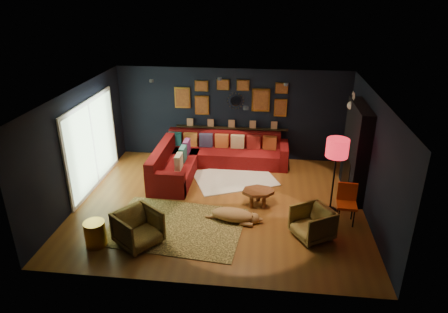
# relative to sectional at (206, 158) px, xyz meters

# --- Properties ---
(floor) EXTENTS (6.50, 6.50, 0.00)m
(floor) POSITION_rel_sectional_xyz_m (0.61, -1.81, -0.32)
(floor) COLOR brown
(floor) RESTS_ON ground
(room_walls) EXTENTS (6.50, 6.50, 6.50)m
(room_walls) POSITION_rel_sectional_xyz_m (0.61, -1.81, 1.27)
(room_walls) COLOR black
(room_walls) RESTS_ON ground
(sectional) EXTENTS (3.41, 2.69, 0.86)m
(sectional) POSITION_rel_sectional_xyz_m (0.00, 0.00, 0.00)
(sectional) COLOR #690807
(sectional) RESTS_ON ground
(ledge) EXTENTS (3.20, 0.12, 0.04)m
(ledge) POSITION_rel_sectional_xyz_m (0.61, 0.87, 0.60)
(ledge) COLOR black
(ledge) RESTS_ON room_walls
(gallery_wall) EXTENTS (3.15, 0.04, 1.02)m
(gallery_wall) POSITION_rel_sectional_xyz_m (0.60, 0.91, 1.48)
(gallery_wall) COLOR #C3872D
(gallery_wall) RESTS_ON room_walls
(sunburst_mirror) EXTENTS (0.47, 0.16, 0.47)m
(sunburst_mirror) POSITION_rel_sectional_xyz_m (0.71, 0.91, 1.38)
(sunburst_mirror) COLOR silver
(sunburst_mirror) RESTS_ON room_walls
(fireplace) EXTENTS (0.31, 1.60, 2.20)m
(fireplace) POSITION_rel_sectional_xyz_m (3.71, -0.91, 0.70)
(fireplace) COLOR black
(fireplace) RESTS_ON ground
(deer_head) EXTENTS (0.50, 0.28, 0.45)m
(deer_head) POSITION_rel_sectional_xyz_m (3.75, -0.41, 1.73)
(deer_head) COLOR white
(deer_head) RESTS_ON fireplace
(sliding_door) EXTENTS (0.06, 2.80, 2.20)m
(sliding_door) POSITION_rel_sectional_xyz_m (-2.60, -1.21, 0.78)
(sliding_door) COLOR white
(sliding_door) RESTS_ON ground
(ceiling_spots) EXTENTS (3.30, 2.50, 0.06)m
(ceiling_spots) POSITION_rel_sectional_xyz_m (0.61, -1.01, 2.24)
(ceiling_spots) COLOR black
(ceiling_spots) RESTS_ON room_walls
(shag_rug) EXTENTS (2.42, 2.14, 0.03)m
(shag_rug) POSITION_rel_sectional_xyz_m (0.83, -0.51, -0.31)
(shag_rug) COLOR white
(shag_rug) RESTS_ON ground
(leopard_rug) EXTENTS (2.94, 2.23, 0.02)m
(leopard_rug) POSITION_rel_sectional_xyz_m (-0.19, -2.88, -0.31)
(leopard_rug) COLOR #D5B05A
(leopard_rug) RESTS_ON ground
(coffee_table) EXTENTS (0.81, 0.64, 0.37)m
(coffee_table) POSITION_rel_sectional_xyz_m (1.49, -1.81, 0.00)
(coffee_table) COLOR brown
(coffee_table) RESTS_ON shag_rug
(pouf) EXTENTS (0.56, 0.56, 0.37)m
(pouf) POSITION_rel_sectional_xyz_m (-0.69, -0.60, -0.11)
(pouf) COLOR #A21D1B
(pouf) RESTS_ON shag_rug
(armchair_left) EXTENTS (1.03, 1.04, 0.78)m
(armchair_left) POSITION_rel_sectional_xyz_m (-0.77, -3.56, 0.07)
(armchair_left) COLOR gold
(armchair_left) RESTS_ON ground
(armchair_right) EXTENTS (0.92, 0.94, 0.72)m
(armchair_right) POSITION_rel_sectional_xyz_m (2.61, -2.94, 0.04)
(armchair_right) COLOR gold
(armchair_right) RESTS_ON ground
(gold_stool) EXTENTS (0.41, 0.41, 0.51)m
(gold_stool) POSITION_rel_sectional_xyz_m (-1.59, -3.69, -0.07)
(gold_stool) COLOR #C3872D
(gold_stool) RESTS_ON ground
(orange_chair) EXTENTS (0.43, 0.43, 0.86)m
(orange_chair) POSITION_rel_sectional_xyz_m (3.37, -2.24, 0.18)
(orange_chair) COLOR black
(orange_chair) RESTS_ON ground
(floor_lamp) EXTENTS (0.48, 0.48, 1.73)m
(floor_lamp) POSITION_rel_sectional_xyz_m (3.11, -1.86, 1.14)
(floor_lamp) COLOR black
(floor_lamp) RESTS_ON ground
(dog) EXTENTS (1.32, 0.78, 0.39)m
(dog) POSITION_rel_sectional_xyz_m (0.97, -2.53, -0.11)
(dog) COLOR #B47950
(dog) RESTS_ON leopard_rug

